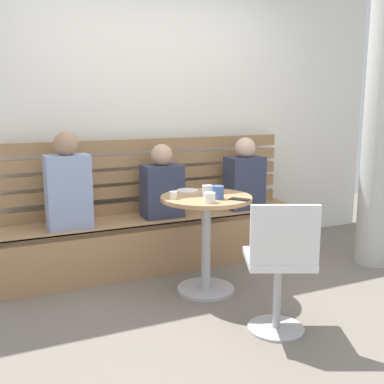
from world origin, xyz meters
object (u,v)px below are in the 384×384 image
Objects in this scene: cafe_table at (206,225)px; white_chair at (280,263)px; person_child_middle at (245,177)px; cup_mug_blue at (218,192)px; phone_on_table at (240,199)px; person_child_left at (162,185)px; plate_small at (188,191)px; person_adult at (68,185)px; cup_ceramic_white at (210,198)px; cup_glass_short at (207,191)px; cup_espresso_small at (173,195)px; booth_bench at (161,241)px.

white_chair is at bearing -83.18° from cafe_table.
cup_mug_blue is (-0.71, -0.79, 0.05)m from person_child_middle.
phone_on_table is at bearing -38.67° from cup_mug_blue.
person_child_middle is at bearing -0.42° from person_child_left.
cafe_table is 4.35× the size of plate_small.
person_child_left is at bearing 1.78° from person_adult.
cup_glass_short is at bearing 66.81° from cup_ceramic_white.
cafe_table is 1.11× the size of person_child_middle.
cafe_table is at bearing -36.48° from person_adult.
plate_small is at bearing 97.76° from white_chair.
person_adult is (-0.98, 1.46, 0.32)m from white_chair.
person_adult is 9.54× the size of cup_glass_short.
cup_glass_short reaches higher than plate_small.
cup_espresso_small is (-0.27, 0.01, -0.01)m from cup_glass_short.
person_child_middle reaches higher than cup_ceramic_white.
cup_ceramic_white is at bearing -51.22° from cup_espresso_small.
cup_ceramic_white reaches higher than phone_on_table.
cafe_table is 1.02m from person_child_middle.
cup_ceramic_white is at bearing -110.88° from cafe_table.
cup_mug_blue is 0.16m from phone_on_table.
person_child_left reaches higher than cup_glass_short.
phone_on_table is (-0.58, -0.89, 0.01)m from person_child_middle.
cup_ceramic_white is at bearing -113.19° from cup_glass_short.
plate_small is at bearing 100.96° from cafe_table.
plate_small is at bearing 85.58° from cup_ceramic_white.
cup_espresso_small is (-0.16, -0.67, 0.55)m from booth_bench.
cup_glass_short is at bearing -81.78° from person_child_left.
white_chair is 0.95m from cup_espresso_small.
person_child_middle is 7.01× the size of cup_mug_blue.
person_child_left is at bearing 94.91° from plate_small.
person_child_left is 7.95× the size of cup_ceramic_white.
white_chair reaches higher than cup_glass_short.
plate_small is at bearing 104.59° from cup_glass_short.
person_child_left is 7.95× the size of cup_glass_short.
cup_mug_blue is at bearing -40.05° from person_adult.
white_chair is 8.95× the size of cup_mug_blue.
white_chair reaches higher than cup_ceramic_white.
phone_on_table is at bearing -39.89° from person_adult.
cup_glass_short is 0.57× the size of phone_on_table.
cafe_table is 0.35m from phone_on_table.
cup_mug_blue is 0.68× the size of phone_on_table.
person_child_left reaches higher than white_chair.
cup_espresso_small is (-0.18, 0.22, -0.01)m from cup_ceramic_white.
cup_mug_blue is at bearing -80.60° from cup_glass_short.
cafe_table is at bearing -137.72° from person_child_middle.
phone_on_table is (0.14, -0.22, -0.04)m from cup_glass_short.
person_child_middle is (0.82, -0.01, 0.01)m from person_child_left.
person_child_middle is 1.06m from cup_mug_blue.
person_child_middle reaches higher than person_child_left.
phone_on_table is (0.41, -0.23, -0.02)m from cup_espresso_small.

